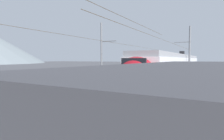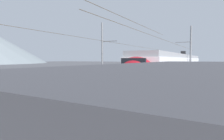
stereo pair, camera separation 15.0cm
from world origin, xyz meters
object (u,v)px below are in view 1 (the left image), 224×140
(catenary_mast_mid, at_px, (188,54))
(handbag_beside_passenger, at_px, (216,131))
(passenger_walking, at_px, (215,118))
(train_near_platform, at_px, (176,66))
(catenary_mast_far_side, at_px, (102,53))
(potted_plant_platform_edge, at_px, (195,89))
(train_far_track, at_px, (162,63))
(platform_sign, at_px, (187,80))
(potted_plant_by_shelter, at_px, (178,116))
(handbag_near_sign, at_px, (188,102))

(catenary_mast_mid, distance_m, handbag_beside_passenger, 19.03)
(passenger_walking, bearing_deg, train_near_platform, 13.46)
(catenary_mast_far_side, xyz_separation_m, potted_plant_platform_edge, (-3.17, -11.25, -3.40))
(handbag_beside_passenger, relative_size, potted_plant_platform_edge, 0.65)
(train_far_track, distance_m, platform_sign, 31.63)
(catenary_mast_mid, bearing_deg, train_far_track, 24.72)
(handbag_beside_passenger, relative_size, potted_plant_by_shelter, 0.51)
(catenary_mast_mid, xyz_separation_m, potted_plant_by_shelter, (-18.32, -1.78, -3.17))
(handbag_near_sign, distance_m, potted_plant_by_shelter, 4.68)
(train_near_platform, distance_m, catenary_mast_mid, 2.57)
(potted_plant_by_shelter, bearing_deg, handbag_near_sign, 2.08)
(catenary_mast_mid, bearing_deg, platform_sign, -173.53)
(train_far_track, xyz_separation_m, potted_plant_platform_edge, (-26.20, -9.39, -1.56))
(catenary_mast_mid, height_order, passenger_walking, catenary_mast_mid)
(catenary_mast_mid, bearing_deg, passenger_walking, -170.78)
(potted_plant_by_shelter, bearing_deg, handbag_beside_passenger, -94.76)
(catenary_mast_far_side, bearing_deg, train_far_track, -4.61)
(handbag_beside_passenger, height_order, potted_plant_platform_edge, potted_plant_platform_edge)
(train_near_platform, relative_size, train_far_track, 0.92)
(train_far_track, distance_m, potted_plant_by_shelter, 36.31)
(catenary_mast_mid, relative_size, passenger_walking, 24.19)
(potted_plant_platform_edge, bearing_deg, handbag_near_sign, 178.79)
(passenger_walking, bearing_deg, train_far_track, 16.71)
(train_far_track, relative_size, passenger_walking, 20.56)
(potted_plant_by_shelter, bearing_deg, train_far_track, 15.13)
(platform_sign, distance_m, handbag_near_sign, 1.41)
(train_far_track, xyz_separation_m, passenger_walking, (-36.11, -10.84, -0.99))
(catenary_mast_far_side, bearing_deg, platform_sign, -123.09)
(potted_plant_platform_edge, bearing_deg, catenary_mast_mid, 10.16)
(catenary_mast_mid, xyz_separation_m, potted_plant_platform_edge, (-9.50, -1.70, -3.27))
(catenary_mast_mid, bearing_deg, train_near_platform, 62.98)
(train_far_track, height_order, potted_plant_platform_edge, train_far_track)
(train_near_platform, distance_m, train_far_track, 16.92)
(train_near_platform, relative_size, handbag_near_sign, 80.85)
(handbag_beside_passenger, xyz_separation_m, potted_plant_by_shelter, (0.12, 1.41, 0.31))
(train_far_track, bearing_deg, catenary_mast_far_side, 175.39)
(passenger_walking, distance_m, handbag_beside_passenger, 1.25)
(train_near_platform, distance_m, handbag_near_sign, 15.01)
(potted_plant_by_shelter, bearing_deg, passenger_walking, -128.53)
(platform_sign, bearing_deg, handbag_beside_passenger, -161.26)
(catenary_mast_mid, bearing_deg, handbag_near_sign, -173.26)
(catenary_mast_far_side, relative_size, potted_plant_platform_edge, 59.40)
(catenary_mast_mid, relative_size, catenary_mast_far_side, 1.00)
(train_far_track, distance_m, catenary_mast_mid, 18.46)
(train_far_track, bearing_deg, potted_plant_by_shelter, -164.87)
(platform_sign, bearing_deg, train_far_track, 16.96)
(train_far_track, relative_size, potted_plant_platform_edge, 50.48)
(platform_sign, distance_m, potted_plant_platform_edge, 4.22)
(train_near_platform, height_order, potted_plant_platform_edge, train_near_platform)
(catenary_mast_mid, xyz_separation_m, catenary_mast_far_side, (-6.33, 9.54, 0.12))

